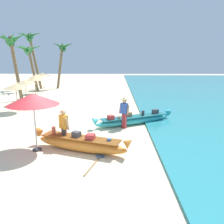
# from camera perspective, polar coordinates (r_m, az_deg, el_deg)

# --- Properties ---
(ground_plane) EXTENTS (80.00, 80.00, 0.00)m
(ground_plane) POSITION_cam_1_polar(r_m,az_deg,el_deg) (9.58, -11.99, -9.24)
(ground_plane) COLOR beige
(boat_orange_foreground) EXTENTS (4.03, 1.90, 0.89)m
(boat_orange_foreground) POSITION_cam_1_polar(r_m,az_deg,el_deg) (9.28, -7.77, -7.67)
(boat_orange_foreground) COLOR orange
(boat_orange_foreground) RESTS_ON ground
(boat_cyan_midground) EXTENTS (4.56, 2.59, 0.72)m
(boat_cyan_midground) POSITION_cam_1_polar(r_m,az_deg,el_deg) (12.79, 5.42, -1.87)
(boat_cyan_midground) COLOR #33B2BC
(boat_cyan_midground) RESTS_ON ground
(person_vendor_hatted) EXTENTS (0.57, 0.46, 1.66)m
(person_vendor_hatted) POSITION_cam_1_polar(r_m,az_deg,el_deg) (11.87, 3.05, 0.43)
(person_vendor_hatted) COLOR #B2383D
(person_vendor_hatted) RESTS_ON ground
(person_tourist_customer) EXTENTS (0.53, 0.52, 1.60)m
(person_tourist_customer) POSITION_cam_1_polar(r_m,az_deg,el_deg) (9.59, -11.84, -3.46)
(person_tourist_customer) COLOR #B2383D
(person_tourist_customer) RESTS_ON ground
(patio_umbrella_large) EXTENTS (1.97, 1.97, 2.31)m
(patio_umbrella_large) POSITION_cam_1_polar(r_m,az_deg,el_deg) (9.27, -18.96, 2.97)
(patio_umbrella_large) COLOR #B7B7BC
(patio_umbrella_large) RESTS_ON ground
(parasol_row_0) EXTENTS (1.60, 1.60, 1.91)m
(parasol_row_0) POSITION_cam_1_polar(r_m,az_deg,el_deg) (16.51, -22.74, 5.92)
(parasol_row_0) COLOR #8E6B47
(parasol_row_0) RESTS_ON ground
(parasol_row_1) EXTENTS (1.60, 1.60, 1.91)m
(parasol_row_1) POSITION_cam_1_polar(r_m,az_deg,el_deg) (18.93, -20.74, 6.97)
(parasol_row_1) COLOR #8E6B47
(parasol_row_1) RESTS_ON ground
(parasol_row_2) EXTENTS (1.60, 1.60, 1.91)m
(parasol_row_2) POSITION_cam_1_polar(r_m,az_deg,el_deg) (21.53, -18.62, 7.85)
(parasol_row_2) COLOR #8E6B47
(parasol_row_2) RESTS_ON ground
(parasol_row_3) EXTENTS (1.60, 1.60, 1.91)m
(parasol_row_3) POSITION_cam_1_polar(r_m,az_deg,el_deg) (24.07, -18.19, 8.44)
(parasol_row_3) COLOR #8E6B47
(parasol_row_3) RESTS_ON ground
(parasol_row_4) EXTENTS (1.60, 1.60, 1.91)m
(parasol_row_4) POSITION_cam_1_polar(r_m,az_deg,el_deg) (26.39, -16.87, 8.94)
(parasol_row_4) COLOR #8E6B47
(parasol_row_4) RESTS_ON ground
(palm_tree_tall_inland) EXTENTS (2.89, 2.48, 6.39)m
(palm_tree_tall_inland) POSITION_cam_1_polar(r_m,az_deg,el_deg) (27.94, -19.53, 15.86)
(palm_tree_tall_inland) COLOR brown
(palm_tree_tall_inland) RESTS_ON ground
(palm_tree_leaning_seaward) EXTENTS (2.52, 2.73, 5.55)m
(palm_tree_leaning_seaward) POSITION_cam_1_polar(r_m,az_deg,el_deg) (20.87, -23.58, 14.84)
(palm_tree_leaning_seaward) COLOR brown
(palm_tree_leaning_seaward) RESTS_ON ground
(palm_tree_mid_cluster) EXTENTS (2.48, 2.49, 5.28)m
(palm_tree_mid_cluster) POSITION_cam_1_polar(r_m,az_deg,el_deg) (27.35, -12.28, 14.38)
(palm_tree_mid_cluster) COLOR brown
(palm_tree_mid_cluster) RESTS_ON ground
(palm_tree_far_behind) EXTENTS (2.90, 2.56, 4.92)m
(palm_tree_far_behind) POSITION_cam_1_polar(r_m,az_deg,el_deg) (26.01, -19.89, 13.69)
(palm_tree_far_behind) COLOR brown
(palm_tree_far_behind) RESTS_ON ground
(paddle) EXTENTS (0.63, 1.62, 0.05)m
(paddle) POSITION_cam_1_polar(r_m,az_deg,el_deg) (8.38, -4.08, -12.18)
(paddle) COLOR #8E6B47
(paddle) RESTS_ON ground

